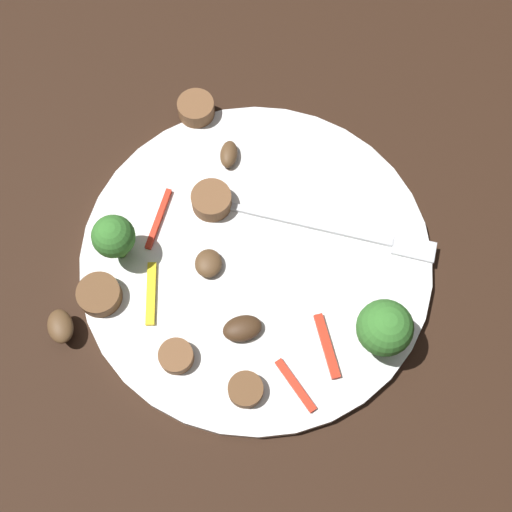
{
  "coord_description": "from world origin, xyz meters",
  "views": [
    {
      "loc": [
        0.08,
        -0.19,
        0.52
      ],
      "look_at": [
        0.0,
        0.0,
        0.01
      ],
      "focal_mm": 47.34,
      "sensor_mm": 36.0,
      "label": 1
    }
  ],
  "objects": [
    {
      "name": "mushroom_3",
      "position": [
        -0.12,
        -0.11,
        0.02
      ],
      "size": [
        0.03,
        0.03,
        0.01
      ],
      "primitive_type": "ellipsoid",
      "rotation": [
        0.0,
        0.0,
        5.41
      ],
      "color": "brown",
      "rests_on": "plate"
    },
    {
      "name": "pepper_strip_2",
      "position": [
        0.07,
        -0.09,
        0.01
      ],
      "size": [
        0.04,
        0.03,
        0.0
      ],
      "primitive_type": "cube",
      "rotation": [
        0.0,
        0.0,
        5.7
      ],
      "color": "red",
      "rests_on": "plate"
    },
    {
      "name": "broccoli_floret_1",
      "position": [
        -0.1,
        -0.04,
        0.04
      ],
      "size": [
        0.03,
        0.03,
        0.05
      ],
      "color": "#408630",
      "rests_on": "plate"
    },
    {
      "name": "sausage_slice_4",
      "position": [
        -0.02,
        -0.1,
        0.02
      ],
      "size": [
        0.03,
        0.03,
        0.01
      ],
      "primitive_type": "cylinder",
      "rotation": [
        0.0,
        0.0,
        1.88
      ],
      "color": "brown",
      "rests_on": "plate"
    },
    {
      "name": "sausage_slice_1",
      "position": [
        -0.1,
        0.11,
        0.02
      ],
      "size": [
        0.04,
        0.04,
        0.02
      ],
      "primitive_type": "cylinder",
      "rotation": [
        0.0,
        0.0,
        2.64
      ],
      "color": "brown",
      "rests_on": "plate"
    },
    {
      "name": "fork",
      "position": [
        0.06,
        0.05,
        0.01
      ],
      "size": [
        0.18,
        0.04,
        0.0
      ],
      "rotation": [
        0.0,
        0.0,
        0.14
      ],
      "color": "silver",
      "rests_on": "plate"
    },
    {
      "name": "plate",
      "position": [
        0.0,
        0.0,
        0.01
      ],
      "size": [
        0.29,
        0.29,
        0.01
      ],
      "primitive_type": "cylinder",
      "color": "white",
      "rests_on": "ground_plane"
    },
    {
      "name": "pepper_strip_0",
      "position": [
        0.08,
        -0.05,
        0.01
      ],
      "size": [
        0.04,
        0.05,
        0.0
      ],
      "primitive_type": "cube",
      "rotation": [
        0.0,
        0.0,
        2.2
      ],
      "color": "red",
      "rests_on": "plate"
    },
    {
      "name": "mushroom_0",
      "position": [
        -0.06,
        0.08,
        0.02
      ],
      "size": [
        0.02,
        0.03,
        0.01
      ],
      "primitive_type": "ellipsoid",
      "rotation": [
        0.0,
        0.0,
        1.86
      ],
      "color": "brown",
      "rests_on": "plate"
    },
    {
      "name": "sausage_slice_2",
      "position": [
        0.03,
        -0.1,
        0.02
      ],
      "size": [
        0.03,
        0.03,
        0.01
      ],
      "primitive_type": "cylinder",
      "rotation": [
        0.0,
        0.0,
        1.83
      ],
      "color": "brown",
      "rests_on": "plate"
    },
    {
      "name": "broccoli_floret_0",
      "position": [
        0.11,
        -0.03,
        0.04
      ],
      "size": [
        0.04,
        0.04,
        0.05
      ],
      "color": "#408630",
      "rests_on": "plate"
    },
    {
      "name": "mushroom_2",
      "position": [
        -0.03,
        -0.02,
        0.02
      ],
      "size": [
        0.03,
        0.03,
        0.01
      ],
      "primitive_type": "ellipsoid",
      "rotation": [
        0.0,
        0.0,
        1.91
      ],
      "color": "brown",
      "rests_on": "plate"
    },
    {
      "name": "mushroom_1",
      "position": [
        0.01,
        -0.06,
        0.02
      ],
      "size": [
        0.04,
        0.03,
        0.01
      ],
      "primitive_type": "ellipsoid",
      "rotation": [
        0.0,
        0.0,
        3.77
      ],
      "color": "#422B19",
      "rests_on": "plate"
    },
    {
      "name": "pepper_strip_3",
      "position": [
        -0.09,
        0.0,
        0.01
      ],
      "size": [
        0.01,
        0.06,
        0.0
      ],
      "primitive_type": "cube",
      "rotation": [
        0.0,
        0.0,
        4.82
      ],
      "color": "red",
      "rests_on": "plate"
    },
    {
      "name": "sausage_slice_0",
      "position": [
        -0.1,
        -0.08,
        0.02
      ],
      "size": [
        0.05,
        0.05,
        0.01
      ],
      "primitive_type": "cylinder",
      "rotation": [
        0.0,
        0.0,
        2.5
      ],
      "color": "brown",
      "rests_on": "plate"
    },
    {
      "name": "pepper_strip_1",
      "position": [
        -0.06,
        -0.06,
        0.01
      ],
      "size": [
        0.03,
        0.05,
        0.0
      ],
      "primitive_type": "cube",
      "rotation": [
        0.0,
        0.0,
        1.98
      ],
      "color": "yellow",
      "rests_on": "plate"
    },
    {
      "name": "ground_plane",
      "position": [
        0.0,
        0.0,
        0.0
      ],
      "size": [
        1.4,
        1.4,
        0.0
      ],
      "primitive_type": "plane",
      "color": "black"
    },
    {
      "name": "sausage_slice_3",
      "position": [
        -0.05,
        0.03,
        0.02
      ],
      "size": [
        0.04,
        0.04,
        0.02
      ],
      "primitive_type": "cylinder",
      "rotation": [
        0.0,
        0.0,
        0.3
      ],
      "color": "brown",
      "rests_on": "plate"
    }
  ]
}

